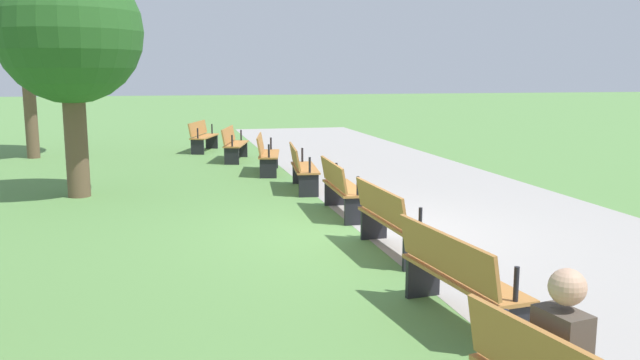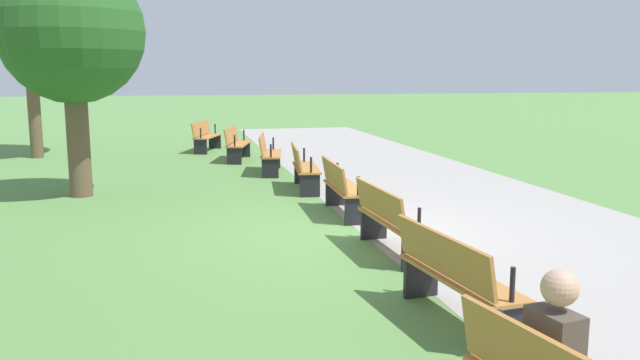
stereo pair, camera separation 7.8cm
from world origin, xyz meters
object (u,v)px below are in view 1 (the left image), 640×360
bench_1 (234,143)px  bench_0 (202,136)px  bench_3 (301,167)px  tree_2 (70,34)px  bench_5 (389,218)px  bench_2 (266,153)px  person_seated (572,358)px  bench_4 (341,187)px  bench_6 (457,275)px

bench_1 → bench_0: bearing=-148.0°
bench_3 → tree_2: (-0.30, -4.24, 2.55)m
bench_5 → tree_2: tree_2 is taller
bench_0 → bench_2: 4.76m
person_seated → bench_4: bearing=165.7°
bench_0 → bench_4: (9.33, 1.76, 0.00)m
bench_2 → bench_6: bearing=12.8°
bench_4 → bench_3: bearing=-173.6°
bench_0 → tree_2: tree_2 is taller
bench_1 → bench_4: size_ratio=1.03×
bench_4 → tree_2: tree_2 is taller
bench_2 → bench_4: (4.73, 0.53, 0.00)m
bench_1 → bench_2: (2.32, 0.53, 0.00)m
bench_0 → bench_4: size_ratio=1.03×
bench_0 → bench_5: (11.71, 1.76, 0.00)m
bench_2 → bench_6: (9.49, 0.35, 0.00)m
bench_0 → bench_6: bearing=25.6°
person_seated → bench_2: bearing=169.8°
bench_4 → bench_6: size_ratio=0.98×
bench_2 → person_seated: person_seated is taller
bench_3 → bench_4: (2.38, 0.18, 0.00)m
bench_3 → bench_6: 7.13m
bench_6 → person_seated: size_ratio=1.40×
bench_2 → bench_5: same height
tree_2 → bench_4: bearing=58.8°
bench_1 → bench_4: bearing=23.5°
bench_0 → bench_2: (4.60, 1.23, 0.00)m
bench_1 → person_seated: 13.94m
bench_4 → bench_6: same height
bench_6 → person_seated: person_seated is taller
bench_4 → tree_2: size_ratio=0.38×
tree_2 → bench_6: bearing=29.7°
bench_4 → bench_0: bearing=-167.2°
bench_5 → bench_3: bearing=180.0°
bench_5 → bench_1: bearing=-175.7°
bench_4 → person_seated: 6.89m
bench_1 → bench_5: same height
bench_3 → bench_6: bearing=6.4°
bench_1 → bench_3: size_ratio=1.01×
bench_3 → bench_6: size_ratio=1.00×
bench_5 → tree_2: (-5.06, -4.42, 2.55)m
bench_6 → tree_2: bearing=-156.7°
bench_1 → bench_3: same height
bench_0 → bench_3: size_ratio=1.01×
bench_2 → bench_3: same height
bench_0 → bench_1: same height
person_seated → tree_2: size_ratio=0.27×
bench_4 → bench_5: same height
bench_6 → tree_2: 8.93m
bench_4 → person_seated: bearing=-1.5°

